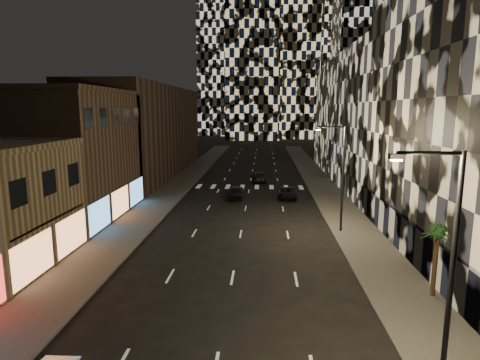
# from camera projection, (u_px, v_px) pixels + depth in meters

# --- Properties ---
(sidewalk_left) EXTENTS (4.00, 120.00, 0.15)m
(sidewalk_left) POSITION_uv_depth(u_px,v_px,m) (177.00, 185.00, 55.40)
(sidewalk_left) COLOR #47443F
(sidewalk_left) RESTS_ON ground
(sidewalk_right) EXTENTS (4.00, 120.00, 0.15)m
(sidewalk_right) POSITION_uv_depth(u_px,v_px,m) (323.00, 187.00, 54.23)
(sidewalk_right) COLOR #47443F
(sidewalk_right) RESTS_ON ground
(curb_left) EXTENTS (0.20, 120.00, 0.15)m
(curb_left) POSITION_uv_depth(u_px,v_px,m) (192.00, 186.00, 55.28)
(curb_left) COLOR #4C4C47
(curb_left) RESTS_ON ground
(curb_right) EXTENTS (0.20, 120.00, 0.15)m
(curb_right) POSITION_uv_depth(u_px,v_px,m) (308.00, 187.00, 54.35)
(curb_right) COLOR #4C4C47
(curb_right) RESTS_ON ground
(retail_brown) EXTENTS (10.00, 15.00, 12.00)m
(retail_brown) POSITION_uv_depth(u_px,v_px,m) (67.00, 157.00, 38.56)
(retail_brown) COLOR #483529
(retail_brown) RESTS_ON ground
(retail_filler_left) EXTENTS (10.00, 40.00, 14.00)m
(retail_filler_left) POSITION_uv_depth(u_px,v_px,m) (147.00, 131.00, 64.43)
(retail_filler_left) COLOR #483529
(retail_filler_left) RESTS_ON ground
(midrise_base) EXTENTS (0.60, 25.00, 3.00)m
(midrise_base) POSITION_uv_depth(u_px,v_px,m) (408.00, 236.00, 28.78)
(midrise_base) COLOR #383838
(midrise_base) RESTS_ON ground
(midrise_filler_right) EXTENTS (16.00, 40.00, 18.00)m
(midrise_filler_right) POSITION_uv_depth(u_px,v_px,m) (387.00, 119.00, 58.96)
(midrise_filler_right) COLOR #232326
(midrise_filler_right) RESTS_ON ground
(streetlight_near) EXTENTS (2.55, 0.25, 9.00)m
(streetlight_near) POSITION_uv_depth(u_px,v_px,m) (446.00, 258.00, 14.09)
(streetlight_near) COLOR black
(streetlight_near) RESTS_ON sidewalk_right
(streetlight_far) EXTENTS (2.55, 0.25, 9.00)m
(streetlight_far) POSITION_uv_depth(u_px,v_px,m) (340.00, 171.00, 33.75)
(streetlight_far) COLOR black
(streetlight_far) RESTS_ON sidewalk_right
(car_dark_midlane) EXTENTS (1.81, 4.29, 1.45)m
(car_dark_midlane) POSITION_uv_depth(u_px,v_px,m) (236.00, 193.00, 47.48)
(car_dark_midlane) COLOR black
(car_dark_midlane) RESTS_ON ground
(car_dark_oncoming) EXTENTS (2.40, 5.22, 1.48)m
(car_dark_oncoming) POSITION_uv_depth(u_px,v_px,m) (259.00, 177.00, 58.65)
(car_dark_oncoming) COLOR black
(car_dark_oncoming) RESTS_ON ground
(car_dark_rightlane) EXTENTS (2.38, 4.70, 1.27)m
(car_dark_rightlane) POSITION_uv_depth(u_px,v_px,m) (288.00, 193.00, 47.66)
(car_dark_rightlane) COLOR black
(car_dark_rightlane) RESTS_ON ground
(palm_tree) EXTENTS (2.07, 2.09, 4.10)m
(palm_tree) POSITION_uv_depth(u_px,v_px,m) (437.00, 237.00, 22.06)
(palm_tree) COLOR #47331E
(palm_tree) RESTS_ON sidewalk_right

